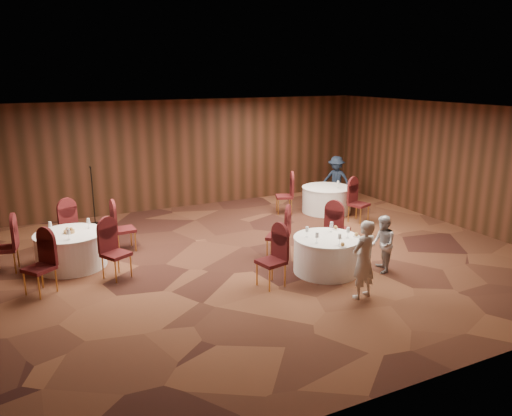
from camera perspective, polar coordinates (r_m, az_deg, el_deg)
name	(u,v)px	position (r m, az deg, el deg)	size (l,w,h in m)	color
ground	(252,260)	(10.94, -0.48, -5.94)	(12.00, 12.00, 0.00)	black
room_shell	(252,171)	(10.39, -0.50, 4.22)	(12.00, 12.00, 12.00)	silver
table_main	(326,254)	(10.28, 8.06, -5.27)	(1.35, 1.35, 0.74)	white
table_left	(71,250)	(11.14, -20.37, -4.47)	(1.43, 1.43, 0.74)	white
table_right	(327,199)	(14.69, 8.06, 1.00)	(1.44, 1.44, 0.74)	white
chairs_main	(297,241)	(10.62, 4.74, -3.78)	(2.98, 1.94, 1.00)	#3A0B15
chairs_left	(71,244)	(11.10, -20.38, -3.86)	(3.02, 3.17, 1.00)	#3A0B15
chairs_right	(320,200)	(14.08, 7.37, 0.92)	(2.05, 2.35, 1.00)	#3A0B15
tabletop_main	(336,233)	(10.11, 9.10, -2.85)	(1.05, 1.10, 0.22)	silver
tabletop_left	(69,229)	(11.01, -20.57, -2.28)	(0.83, 0.78, 0.22)	silver
tabletop_right	(338,183)	(14.50, 9.37, 2.87)	(0.08, 0.08, 0.22)	silver
mic_stand	(94,207)	(14.05, -18.03, 0.06)	(0.24, 0.24, 1.57)	black
woman_a	(364,260)	(9.14, 12.19, -5.78)	(0.53, 0.35, 1.45)	silver
woman_b	(383,244)	(10.45, 14.26, -4.02)	(0.57, 0.45, 1.18)	#B5B4BA
man_c	(336,180)	(15.72, 9.13, 3.22)	(0.95, 0.54, 1.46)	#162031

